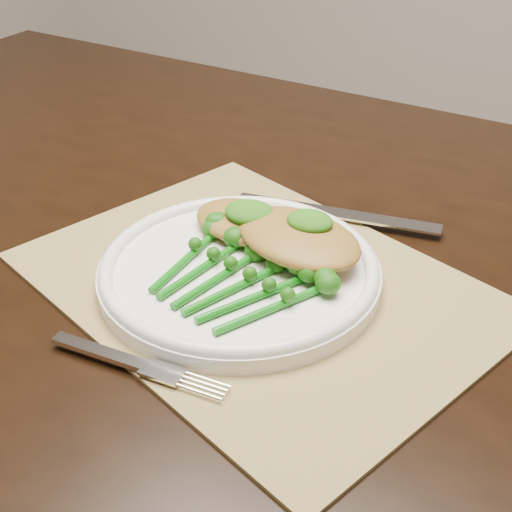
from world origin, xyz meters
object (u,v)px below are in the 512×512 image
at_px(dinner_plate, 239,270).
at_px(broccolini_bundle, 226,283).
at_px(chicken_fillet_left, 246,222).
at_px(placemat, 257,285).
at_px(dining_table, 244,447).

height_order(dinner_plate, broccolini_bundle, broccolini_bundle).
bearing_deg(chicken_fillet_left, placemat, -43.41).
distance_m(dinner_plate, chicken_fillet_left, 0.07).
bearing_deg(broccolini_bundle, dining_table, 129.96).
height_order(placemat, chicken_fillet_left, chicken_fillet_left).
bearing_deg(placemat, chicken_fillet_left, 146.50).
bearing_deg(dining_table, dinner_plate, -59.30).
height_order(dining_table, broccolini_bundle, broccolini_bundle).
xyz_separation_m(chicken_fillet_left, broccolini_bundle, (0.03, -0.10, -0.01)).
distance_m(dining_table, chicken_fillet_left, 0.41).
distance_m(placemat, broccolini_bundle, 0.05).
bearing_deg(dining_table, broccolini_bundle, -63.49).
distance_m(dining_table, broccolini_bundle, 0.43).
xyz_separation_m(dining_table, chicken_fillet_left, (0.03, -0.05, 0.41)).
relative_size(dining_table, broccolini_bundle, 8.75).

